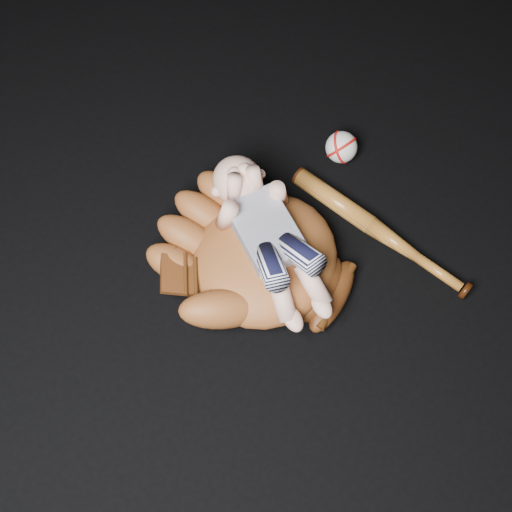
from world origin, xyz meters
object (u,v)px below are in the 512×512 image
at_px(baseball_glove, 265,255).
at_px(newborn_baby, 273,240).
at_px(baseball, 341,147).
at_px(baseball_bat, 380,232).

bearing_deg(baseball_glove, newborn_baby, -55.70).
distance_m(baseball_glove, baseball, 0.37).
bearing_deg(baseball, baseball_bat, -111.21).
bearing_deg(baseball_bat, newborn_baby, 159.15).
bearing_deg(newborn_baby, baseball_bat, -6.91).
relative_size(baseball_bat, baseball, 6.12).
height_order(baseball_bat, baseball, baseball).
bearing_deg(baseball, newborn_baby, -158.71).
height_order(baseball_glove, baseball_bat, baseball_glove).
distance_m(newborn_baby, baseball, 0.37).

